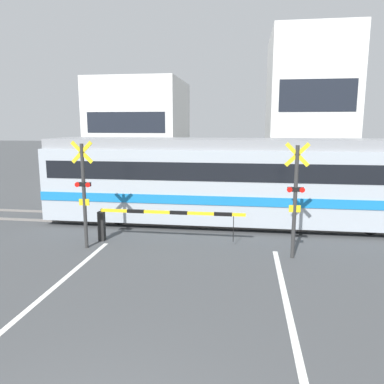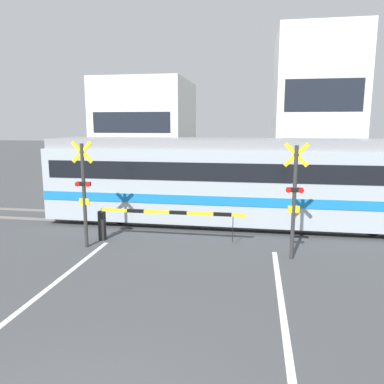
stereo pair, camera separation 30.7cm
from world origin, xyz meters
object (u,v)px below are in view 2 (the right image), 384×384
pedestrian (229,181)px  crossing_barrier_near (144,218)px  crossing_signal_right (294,196)px  commuter_train (241,179)px  crossing_barrier_far (242,192)px  crossing_signal_left (84,190)px

pedestrian → crossing_barrier_near: bearing=-105.4°
crossing_signal_right → pedestrian: 9.00m
commuter_train → crossing_barrier_far: (-0.04, 2.55, -0.94)m
crossing_signal_left → pedestrian: size_ratio=2.05×
commuter_train → crossing_barrier_near: (-3.00, -2.75, -0.94)m
crossing_barrier_near → crossing_signal_left: 2.08m
crossing_signal_left → pedestrian: (3.81, 8.62, -0.90)m
crossing_barrier_far → pedestrian: size_ratio=2.96×
crossing_barrier_near → crossing_signal_left: size_ratio=1.45×
crossing_signal_left → pedestrian: 9.47m
pedestrian → crossing_signal_left: bearing=-113.8°
crossing_barrier_far → crossing_signal_right: bearing=-74.9°
commuter_train → crossing_barrier_far: commuter_train is taller
crossing_barrier_far → crossing_signal_left: crossing_signal_left is taller
crossing_signal_right → pedestrian: (-2.43, 8.62, -0.90)m
crossing_barrier_near → pedestrian: size_ratio=2.96×
crossing_barrier_far → pedestrian: 2.67m
crossing_signal_right → crossing_barrier_near: bearing=170.5°
commuter_train → crossing_signal_right: (1.60, -3.52, 0.08)m
crossing_signal_right → crossing_barrier_far: bearing=105.1°
pedestrian → commuter_train: bearing=-80.7°
crossing_barrier_near → pedestrian: pedestrian is taller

